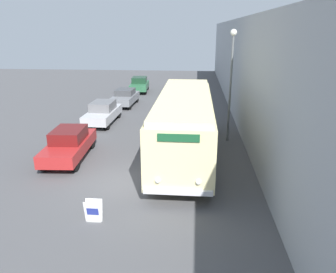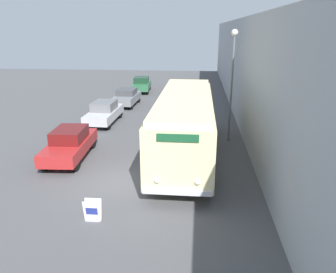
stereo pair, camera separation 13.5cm
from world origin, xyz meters
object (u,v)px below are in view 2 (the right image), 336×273
at_px(parked_car_mid, 104,112).
at_px(parked_car_distant, 141,84).
at_px(parked_car_far, 127,97).
at_px(parked_car_near, 70,144).
at_px(sign_board, 92,211).
at_px(streetlamp, 232,71).
at_px(vintage_bus, 185,121).

relative_size(parked_car_mid, parked_car_distant, 1.07).
height_order(parked_car_far, parked_car_distant, parked_car_distant).
distance_m(parked_car_near, parked_car_mid, 6.65).
distance_m(parked_car_near, parked_car_distant, 18.72).
xyz_separation_m(sign_board, parked_car_distant, (-2.55, 24.26, 0.40)).
relative_size(streetlamp, parked_car_far, 1.50).
distance_m(vintage_bus, sign_board, 7.30).
xyz_separation_m(parked_car_near, parked_car_distant, (0.39, 18.72, 0.00)).
xyz_separation_m(streetlamp, parked_car_far, (-8.02, 8.76, -3.37)).
bearing_deg(sign_board, parked_car_mid, 104.13).
bearing_deg(parked_car_mid, parked_car_far, 87.18).
distance_m(vintage_bus, parked_car_distant, 18.51).
bearing_deg(vintage_bus, parked_car_distant, 106.90).
height_order(sign_board, streetlamp, streetlamp).
height_order(vintage_bus, parked_car_mid, vintage_bus).
height_order(parked_car_near, parked_car_mid, parked_car_near).
height_order(sign_board, parked_car_far, parked_car_far).
relative_size(parked_car_far, parked_car_distant, 1.00).
relative_size(sign_board, parked_car_near, 0.17).
bearing_deg(streetlamp, parked_car_distant, 117.33).
xyz_separation_m(parked_car_mid, parked_car_distant, (0.52, 12.07, 0.02)).
bearing_deg(parked_car_near, streetlamp, 19.57).
height_order(streetlamp, parked_car_mid, streetlamp).
distance_m(parked_car_mid, parked_car_distant, 12.08).
bearing_deg(sign_board, parked_car_far, 98.65).
relative_size(vintage_bus, parked_car_near, 2.37).
relative_size(sign_board, parked_car_distant, 0.19).
height_order(vintage_bus, parked_car_far, vintage_bus).
relative_size(parked_car_near, parked_car_mid, 1.03).
bearing_deg(streetlamp, parked_car_near, -156.88).
height_order(sign_board, parked_car_distant, parked_car_distant).
bearing_deg(parked_car_distant, parked_car_mid, -96.42).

